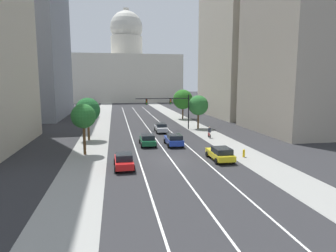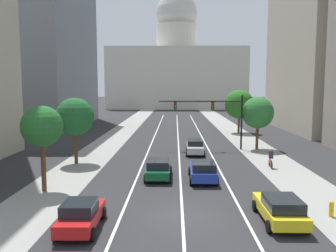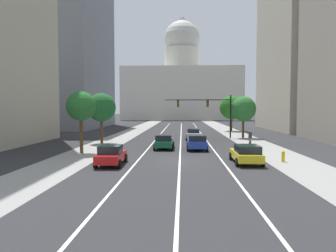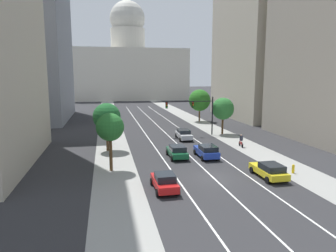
% 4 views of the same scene
% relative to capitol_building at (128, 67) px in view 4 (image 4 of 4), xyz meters
% --- Properties ---
extents(ground_plane, '(400.00, 400.00, 0.00)m').
position_rel_capitol_building_xyz_m(ground_plane, '(0.00, -63.56, -13.03)').
color(ground_plane, '#2B2B2D').
extents(sidewalk_left, '(4.34, 130.00, 0.01)m').
position_rel_capitol_building_xyz_m(sidewalk_left, '(-9.02, -68.56, -13.03)').
color(sidewalk_left, gray).
rests_on(sidewalk_left, ground).
extents(sidewalk_right, '(4.34, 130.00, 0.01)m').
position_rel_capitol_building_xyz_m(sidewalk_right, '(9.02, -68.56, -13.03)').
color(sidewalk_right, gray).
rests_on(sidewalk_right, ground).
extents(lane_stripe_left, '(0.16, 90.00, 0.01)m').
position_rel_capitol_building_xyz_m(lane_stripe_left, '(-3.42, -78.56, -13.02)').
color(lane_stripe_left, white).
rests_on(lane_stripe_left, ground).
extents(lane_stripe_center, '(0.16, 90.00, 0.01)m').
position_rel_capitol_building_xyz_m(lane_stripe_center, '(0.00, -78.56, -13.02)').
color(lane_stripe_center, white).
rests_on(lane_stripe_center, ground).
extents(lane_stripe_right, '(0.16, 90.00, 0.01)m').
position_rel_capitol_building_xyz_m(lane_stripe_right, '(3.42, -78.56, -13.02)').
color(lane_stripe_right, white).
rests_on(lane_stripe_right, ground).
extents(office_tower_far_left, '(16.28, 27.71, 39.32)m').
position_rel_capitol_building_xyz_m(office_tower_far_left, '(-25.61, -57.60, 6.66)').
color(office_tower_far_left, gray).
rests_on(office_tower_far_left, ground).
extents(office_tower_far_right, '(20.97, 25.26, 33.52)m').
position_rel_capitol_building_xyz_m(office_tower_far_right, '(27.88, -63.75, 3.76)').
color(office_tower_far_right, '#B7AD99').
rests_on(office_tower_far_right, ground).
extents(capitol_building, '(45.21, 24.77, 40.02)m').
position_rel_capitol_building_xyz_m(capitol_building, '(0.00, 0.00, 0.00)').
color(capitol_building, beige).
rests_on(capitol_building, ground).
extents(car_silver, '(2.09, 4.78, 1.51)m').
position_rel_capitol_building_xyz_m(car_silver, '(1.71, -85.27, -12.23)').
color(car_silver, '#B2B5BA').
rests_on(car_silver, ground).
extents(car_yellow, '(2.07, 4.52, 1.48)m').
position_rel_capitol_building_xyz_m(car_yellow, '(5.14, -104.44, -12.26)').
color(car_yellow, yellow).
rests_on(car_yellow, ground).
extents(car_green, '(2.07, 4.27, 1.50)m').
position_rel_capitol_building_xyz_m(car_green, '(-1.71, -95.58, -12.25)').
color(car_green, '#14512D').
rests_on(car_green, ground).
extents(car_blue, '(2.14, 4.53, 1.57)m').
position_rel_capitol_building_xyz_m(car_blue, '(1.71, -96.20, -12.22)').
color(car_blue, '#1E389E').
rests_on(car_blue, ground).
extents(car_red, '(1.98, 4.12, 1.52)m').
position_rel_capitol_building_xyz_m(car_red, '(-5.14, -105.59, -12.26)').
color(car_red, red).
rests_on(car_red, ground).
extents(traffic_signal_mast, '(9.54, 0.39, 6.20)m').
position_rel_capitol_building_xyz_m(traffic_signal_mast, '(3.98, -82.61, -8.62)').
color(traffic_signal_mast, black).
rests_on(traffic_signal_mast, ground).
extents(fire_hydrant, '(0.26, 0.35, 0.91)m').
position_rel_capitol_building_xyz_m(fire_hydrant, '(8.22, -103.57, -12.57)').
color(fire_hydrant, yellow).
rests_on(fire_hydrant, ground).
extents(cyclist, '(0.38, 1.70, 1.72)m').
position_rel_capitol_building_xyz_m(cyclist, '(8.06, -91.77, -12.18)').
color(cyclist, black).
rests_on(cyclist, ground).
extents(street_tree_near_left, '(2.81, 2.81, 5.91)m').
position_rel_capitol_building_xyz_m(street_tree_near_left, '(-9.43, -99.11, -8.57)').
color(street_tree_near_left, '#51381E').
rests_on(street_tree_near_left, ground).
extents(street_tree_mid_right, '(4.50, 4.50, 6.74)m').
position_rel_capitol_building_xyz_m(street_tree_mid_right, '(9.50, -67.95, -8.55)').
color(street_tree_mid_right, '#51381E').
rests_on(street_tree_mid_right, ground).
extents(street_tree_mid_left, '(3.51, 3.51, 6.16)m').
position_rel_capitol_building_xyz_m(street_tree_mid_left, '(-9.68, -90.37, -8.64)').
color(street_tree_mid_left, '#51381E').
rests_on(street_tree_mid_left, ground).
extents(street_tree_far_right, '(3.60, 3.60, 6.04)m').
position_rel_capitol_building_xyz_m(street_tree_far_right, '(8.98, -82.48, -8.81)').
color(street_tree_far_right, '#51381E').
rests_on(street_tree_far_right, ground).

